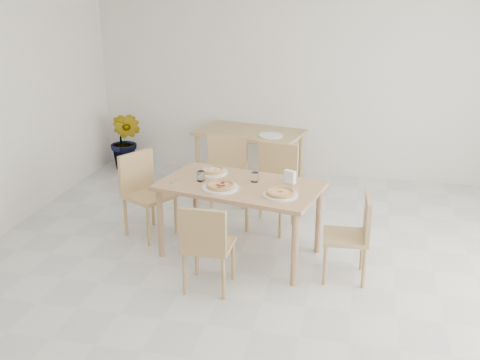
% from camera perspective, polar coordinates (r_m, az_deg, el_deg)
% --- Properties ---
extents(main_table, '(1.68, 1.17, 0.75)m').
position_cam_1_polar(main_table, '(5.45, 0.00, -1.21)').
color(main_table, tan).
rests_on(main_table, ground).
extents(chair_south, '(0.41, 0.41, 0.82)m').
position_cam_1_polar(chair_south, '(4.87, -3.43, -6.32)').
color(chair_south, tan).
rests_on(chair_south, ground).
extents(chair_north, '(0.55, 0.55, 0.93)m').
position_cam_1_polar(chair_north, '(6.18, 3.46, -0.01)').
color(chair_north, tan).
rests_on(chair_north, ground).
extents(chair_west, '(0.60, 0.60, 0.90)m').
position_cam_1_polar(chair_west, '(6.07, -9.71, -0.81)').
color(chair_west, tan).
rests_on(chair_west, ground).
extents(chair_east, '(0.42, 0.42, 0.81)m').
position_cam_1_polar(chair_east, '(5.19, 11.54, -5.15)').
color(chair_east, tan).
rests_on(chair_east, ground).
extents(plate_margherita, '(0.32, 0.32, 0.02)m').
position_cam_1_polar(plate_margherita, '(5.14, 4.13, -1.51)').
color(plate_margherita, white).
rests_on(plate_margherita, main_table).
extents(plate_mushroom, '(0.32, 0.32, 0.02)m').
position_cam_1_polar(plate_mushroom, '(5.74, -2.88, 0.79)').
color(plate_mushroom, white).
rests_on(plate_mushroom, main_table).
extents(plate_pepperoni, '(0.35, 0.35, 0.02)m').
position_cam_1_polar(plate_pepperoni, '(5.30, -2.00, -0.80)').
color(plate_pepperoni, white).
rests_on(plate_pepperoni, main_table).
extents(pizza_margherita, '(0.31, 0.31, 0.03)m').
position_cam_1_polar(pizza_margherita, '(5.13, 4.13, -1.27)').
color(pizza_margherita, tan).
rests_on(pizza_margherita, plate_margherita).
extents(pizza_mushroom, '(0.27, 0.27, 0.03)m').
position_cam_1_polar(pizza_mushroom, '(5.73, -2.88, 1.01)').
color(pizza_mushroom, tan).
rests_on(pizza_mushroom, plate_mushroom).
extents(pizza_pepperoni, '(0.30, 0.30, 0.03)m').
position_cam_1_polar(pizza_pepperoni, '(5.29, -2.00, -0.56)').
color(pizza_pepperoni, tan).
rests_on(pizza_pepperoni, plate_pepperoni).
extents(tumbler_a, '(0.08, 0.08, 0.10)m').
position_cam_1_polar(tumbler_a, '(5.50, -4.00, 0.40)').
color(tumbler_a, white).
rests_on(tumbler_a, main_table).
extents(tumbler_b, '(0.07, 0.07, 0.09)m').
position_cam_1_polar(tumbler_b, '(5.47, 1.51, 0.29)').
color(tumbler_b, white).
rests_on(tumbler_b, main_table).
extents(napkin_holder, '(0.14, 0.11, 0.14)m').
position_cam_1_polar(napkin_holder, '(5.42, 5.10, 0.23)').
color(napkin_holder, silver).
rests_on(napkin_holder, main_table).
extents(fork_a, '(0.05, 0.18, 0.01)m').
position_cam_1_polar(fork_a, '(5.53, -6.59, -0.12)').
color(fork_a, silver).
rests_on(fork_a, main_table).
extents(fork_b, '(0.03, 0.17, 0.01)m').
position_cam_1_polar(fork_b, '(5.54, -6.83, -0.08)').
color(fork_b, silver).
rests_on(fork_b, main_table).
extents(second_table, '(1.50, 1.05, 0.75)m').
position_cam_1_polar(second_table, '(7.42, 0.98, 4.33)').
color(second_table, tan).
rests_on(second_table, ground).
extents(chair_back_s, '(0.50, 0.50, 0.91)m').
position_cam_1_polar(chair_back_s, '(6.73, -1.22, 1.60)').
color(chair_back_s, tan).
rests_on(chair_back_s, ground).
extents(chair_back_n, '(0.52, 0.52, 0.92)m').
position_cam_1_polar(chair_back_n, '(8.14, 2.73, 4.78)').
color(chair_back_n, tan).
rests_on(chair_back_n, ground).
extents(plate_empty, '(0.31, 0.31, 0.02)m').
position_cam_1_polar(plate_empty, '(7.14, 3.15, 4.54)').
color(plate_empty, white).
rests_on(plate_empty, second_table).
extents(potted_plant, '(0.54, 0.48, 0.85)m').
position_cam_1_polar(potted_plant, '(8.29, -11.51, 3.91)').
color(potted_plant, '#1C5F22').
rests_on(potted_plant, ground).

